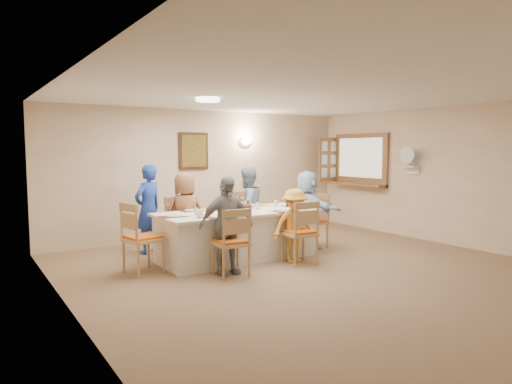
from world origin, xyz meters
TOP-DOWN VIEW (x-y plane):
  - ground at (0.00, 0.00)m, footprint 7.00×7.00m
  - room_walls at (0.00, 0.00)m, footprint 7.00×7.00m
  - wall_picture at (-0.30, 3.46)m, footprint 0.62×0.05m
  - wall_sconce at (0.90, 3.44)m, footprint 0.26×0.09m
  - ceiling_light at (-1.00, 1.50)m, footprint 0.36×0.36m
  - serving_hatch at (3.21, 2.40)m, footprint 0.06×1.50m
  - hatch_sill at (3.09, 2.40)m, footprint 0.30×1.50m
  - shutter_door at (2.95, 3.16)m, footprint 0.55×0.04m
  - fan_shelf at (3.13, 1.05)m, footprint 0.22×0.36m
  - desk_fan at (3.10, 1.05)m, footprint 0.30×0.30m
  - dining_table at (-0.51, 1.45)m, footprint 2.57×1.09m
  - chair_back_left at (-1.11, 2.25)m, footprint 0.52×0.52m
  - chair_back_right at (0.09, 2.25)m, footprint 0.48×0.48m
  - chair_front_left at (-1.11, 0.65)m, footprint 0.51×0.51m
  - chair_front_right at (0.09, 0.65)m, footprint 0.52×0.52m
  - chair_left_end at (-2.06, 1.45)m, footprint 0.57×0.57m
  - chair_right_end at (1.04, 1.45)m, footprint 0.54×0.54m
  - diner_back_left at (-1.11, 2.13)m, footprint 0.73×0.53m
  - diner_back_right at (0.09, 2.13)m, footprint 0.89×0.79m
  - diner_front_left at (-1.11, 0.77)m, footprint 0.85×0.46m
  - diner_front_right at (0.09, 0.77)m, footprint 0.85×0.63m
  - diner_right_end at (0.91, 1.45)m, footprint 1.33×0.62m
  - caregiver at (-1.56, 2.60)m, footprint 0.80×0.75m
  - placemat_fl at (-1.11, 1.03)m, footprint 0.36×0.26m
  - plate_fl at (-1.11, 1.03)m, footprint 0.23×0.23m
  - napkin_fl at (-0.93, 0.98)m, footprint 0.15×0.15m
  - placemat_fr at (0.09, 1.03)m, footprint 0.36×0.27m
  - plate_fr at (0.09, 1.03)m, footprint 0.24×0.24m
  - napkin_fr at (0.27, 0.98)m, footprint 0.14×0.14m
  - placemat_bl at (-1.11, 1.87)m, footprint 0.36×0.26m
  - plate_bl at (-1.11, 1.87)m, footprint 0.24×0.24m
  - napkin_bl at (-0.93, 1.82)m, footprint 0.13×0.13m
  - placemat_br at (0.09, 1.87)m, footprint 0.35×0.26m
  - plate_br at (0.09, 1.87)m, footprint 0.24×0.24m
  - napkin_br at (0.27, 1.82)m, footprint 0.15×0.15m
  - placemat_le at (-1.61, 1.45)m, footprint 0.37×0.27m
  - plate_le at (-1.61, 1.45)m, footprint 0.24×0.24m
  - napkin_le at (-1.43, 1.40)m, footprint 0.13×0.13m
  - placemat_re at (0.61, 1.45)m, footprint 0.37×0.27m
  - plate_re at (0.61, 1.45)m, footprint 0.24×0.24m
  - napkin_re at (0.79, 1.40)m, footprint 0.15×0.15m
  - teacup_a at (-1.34, 1.13)m, footprint 0.18×0.18m
  - teacup_b at (-0.09, 1.95)m, footprint 0.10×0.10m
  - bowl_a at (-0.79, 1.21)m, footprint 0.25×0.25m
  - bowl_b at (-0.17, 1.69)m, footprint 0.22×0.22m
  - condiment_ketchup at (-0.55, 1.48)m, footprint 0.13×0.13m
  - condiment_brown at (-0.42, 1.53)m, footprint 0.13×0.13m
  - condiment_malt at (-0.37, 1.38)m, footprint 0.15×0.15m
  - drinking_glass at (-0.66, 1.50)m, footprint 0.07×0.07m

SIDE VIEW (x-z plane):
  - ground at x=0.00m, z-range 0.00..0.00m
  - dining_table at x=-0.51m, z-range 0.00..0.76m
  - chair_back_left at x=-1.11m, z-range 0.00..0.95m
  - chair_front_left at x=-1.11m, z-range 0.00..0.95m
  - chair_right_end at x=1.04m, z-range 0.00..0.95m
  - chair_back_right at x=0.09m, z-range 0.00..0.97m
  - chair_front_right at x=0.09m, z-range 0.00..0.97m
  - chair_left_end at x=-2.06m, z-range 0.00..1.01m
  - diner_front_right at x=0.09m, z-range 0.00..1.13m
  - diner_back_left at x=-1.11m, z-range 0.00..1.36m
  - diner_right_end at x=0.91m, z-range 0.00..1.36m
  - diner_front_left at x=-1.11m, z-range 0.00..1.37m
  - diner_back_right at x=0.09m, z-range 0.00..1.42m
  - caregiver at x=-1.56m, z-range 0.00..1.49m
  - placemat_fl at x=-1.11m, z-range 0.76..0.77m
  - placemat_fr at x=0.09m, z-range 0.76..0.77m
  - placemat_bl at x=-1.11m, z-range 0.76..0.77m
  - placemat_br at x=0.09m, z-range 0.76..0.77m
  - placemat_le at x=-1.61m, z-range 0.76..0.77m
  - placemat_re at x=0.61m, z-range 0.76..0.77m
  - napkin_fl at x=-0.93m, z-range 0.77..0.77m
  - napkin_fr at x=0.27m, z-range 0.77..0.77m
  - napkin_bl at x=-0.93m, z-range 0.77..0.77m
  - napkin_br at x=0.27m, z-range 0.77..0.77m
  - napkin_le at x=-1.43m, z-range 0.77..0.77m
  - napkin_re at x=0.79m, z-range 0.77..0.77m
  - plate_fl at x=-1.11m, z-range 0.77..0.78m
  - plate_fr at x=0.09m, z-range 0.77..0.78m
  - plate_bl at x=-1.11m, z-range 0.77..0.78m
  - plate_br at x=0.09m, z-range 0.77..0.78m
  - plate_le at x=-1.61m, z-range 0.77..0.78m
  - plate_re at x=0.61m, z-range 0.77..0.78m
  - bowl_a at x=-0.79m, z-range 0.76..0.82m
  - bowl_b at x=-0.17m, z-range 0.76..0.82m
  - teacup_b at x=-0.09m, z-range 0.76..0.84m
  - teacup_a at x=-1.34m, z-range 0.76..0.85m
  - drinking_glass at x=-0.66m, z-range 0.77..0.87m
  - condiment_malt at x=-0.37m, z-range 0.76..0.93m
  - condiment_brown at x=-0.42m, z-range 0.76..0.98m
  - condiment_ketchup at x=-0.55m, z-range 0.76..1.02m
  - hatch_sill at x=3.09m, z-range 0.95..1.00m
  - fan_shelf at x=3.13m, z-range 1.39..1.41m
  - serving_hatch at x=3.21m, z-range 0.92..2.08m
  - shutter_door at x=2.95m, z-range 1.00..2.00m
  - room_walls at x=0.00m, z-range -1.99..5.01m
  - desk_fan at x=3.10m, z-range 1.41..1.69m
  - wall_picture at x=-0.30m, z-range 1.34..2.06m
  - wall_sconce at x=0.90m, z-range 1.81..1.99m
  - ceiling_light at x=-1.00m, z-range 2.45..2.50m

